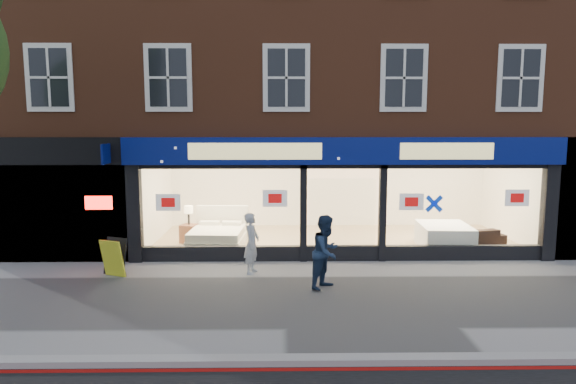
{
  "coord_description": "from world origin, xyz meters",
  "views": [
    {
      "loc": [
        -1.65,
        -10.32,
        3.65
      ],
      "look_at": [
        -1.47,
        2.5,
        1.93
      ],
      "focal_mm": 32.0,
      "sensor_mm": 36.0,
      "label": 1
    }
  ],
  "objects_px": {
    "pedestrian_blue": "(326,252)",
    "mattress_stack": "(444,236)",
    "display_bed": "(218,236)",
    "sofa": "(468,238)",
    "a_board": "(114,257)",
    "pedestrian_grey": "(252,243)"
  },
  "relations": [
    {
      "from": "pedestrian_blue",
      "to": "mattress_stack",
      "type": "bearing_deg",
      "value": -12.31
    },
    {
      "from": "display_bed",
      "to": "sofa",
      "type": "relative_size",
      "value": 0.99
    },
    {
      "from": "a_board",
      "to": "display_bed",
      "type": "bearing_deg",
      "value": 73.58
    },
    {
      "from": "a_board",
      "to": "pedestrian_grey",
      "type": "relative_size",
      "value": 0.62
    },
    {
      "from": "display_bed",
      "to": "a_board",
      "type": "bearing_deg",
      "value": -126.23
    },
    {
      "from": "sofa",
      "to": "pedestrian_blue",
      "type": "bearing_deg",
      "value": 21.47
    },
    {
      "from": "mattress_stack",
      "to": "sofa",
      "type": "distance_m",
      "value": 0.67
    },
    {
      "from": "a_board",
      "to": "sofa",
      "type": "bearing_deg",
      "value": 36.64
    },
    {
      "from": "pedestrian_grey",
      "to": "pedestrian_blue",
      "type": "distance_m",
      "value": 2.08
    },
    {
      "from": "mattress_stack",
      "to": "sofa",
      "type": "relative_size",
      "value": 0.89
    },
    {
      "from": "sofa",
      "to": "display_bed",
      "type": "bearing_deg",
      "value": -17.83
    },
    {
      "from": "pedestrian_blue",
      "to": "a_board",
      "type": "bearing_deg",
      "value": 115.56
    },
    {
      "from": "pedestrian_blue",
      "to": "display_bed",
      "type": "bearing_deg",
      "value": 74.97
    },
    {
      "from": "a_board",
      "to": "pedestrian_grey",
      "type": "xyz_separation_m",
      "value": [
        3.3,
        0.21,
        0.29
      ]
    },
    {
      "from": "display_bed",
      "to": "pedestrian_blue",
      "type": "xyz_separation_m",
      "value": [
        2.85,
        -3.57,
        0.42
      ]
    },
    {
      "from": "display_bed",
      "to": "mattress_stack",
      "type": "xyz_separation_m",
      "value": [
        6.52,
        -0.33,
        0.04
      ]
    },
    {
      "from": "mattress_stack",
      "to": "a_board",
      "type": "height_order",
      "value": "a_board"
    },
    {
      "from": "pedestrian_blue",
      "to": "pedestrian_grey",
      "type": "bearing_deg",
      "value": 92.32
    },
    {
      "from": "mattress_stack",
      "to": "a_board",
      "type": "bearing_deg",
      "value": -165.34
    },
    {
      "from": "mattress_stack",
      "to": "pedestrian_grey",
      "type": "relative_size",
      "value": 1.2
    },
    {
      "from": "sofa",
      "to": "a_board",
      "type": "relative_size",
      "value": 2.19
    },
    {
      "from": "sofa",
      "to": "a_board",
      "type": "distance_m",
      "value": 9.61
    }
  ]
}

